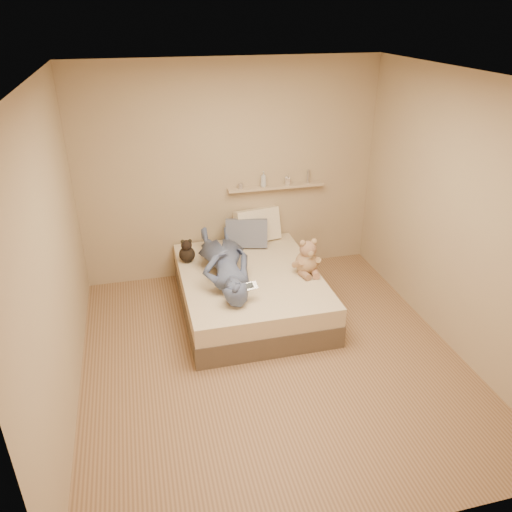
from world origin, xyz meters
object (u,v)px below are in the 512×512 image
object	(u,v)px
bed	(250,291)
wall_shelf	(276,187)
teddy_bear	(307,259)
person	(224,261)
pillow_cream	(257,225)
pillow_grey	(247,233)
game_console	(248,287)
dark_plush	(187,252)

from	to	relation	value
bed	wall_shelf	world-z (taller)	wall_shelf
teddy_bear	person	xyz separation A→B (m)	(-0.89, 0.16, 0.00)
bed	person	size ratio (longest dim) A/B	1.30
person	wall_shelf	distance (m)	1.31
teddy_bear	pillow_cream	world-z (taller)	pillow_cream
teddy_bear	pillow_cream	distance (m)	1.03
bed	pillow_grey	size ratio (longest dim) A/B	3.80
bed	person	xyz separation A→B (m)	(-0.28, 0.01, 0.40)
game_console	dark_plush	world-z (taller)	dark_plush
person	pillow_grey	bearing A→B (deg)	-119.29
game_console	person	distance (m)	0.59
game_console	pillow_cream	bearing A→B (deg)	72.26
pillow_grey	person	distance (m)	0.79
person	wall_shelf	xyz separation A→B (m)	(0.83, 0.89, 0.48)
dark_plush	pillow_grey	size ratio (longest dim) A/B	0.57
bed	dark_plush	xyz separation A→B (m)	(-0.63, 0.45, 0.35)
pillow_cream	wall_shelf	size ratio (longest dim) A/B	0.46
teddy_bear	dark_plush	bearing A→B (deg)	154.37
pillow_cream	pillow_grey	bearing A→B (deg)	-140.59
game_console	pillow_cream	distance (m)	1.46
pillow_cream	bed	bearing A→B (deg)	-109.64
bed	dark_plush	size ratio (longest dim) A/B	6.69
pillow_grey	wall_shelf	size ratio (longest dim) A/B	0.42
teddy_bear	pillow_grey	size ratio (longest dim) A/B	0.83
pillow_grey	person	world-z (taller)	pillow_grey
teddy_bear	wall_shelf	world-z (taller)	wall_shelf
teddy_bear	dark_plush	distance (m)	1.37
wall_shelf	pillow_cream	bearing A→B (deg)	-162.71
pillow_grey	person	xyz separation A→B (m)	(-0.40, -0.68, 0.00)
teddy_bear	wall_shelf	bearing A→B (deg)	93.16
bed	pillow_grey	world-z (taller)	pillow_grey
bed	wall_shelf	size ratio (longest dim) A/B	1.58
bed	pillow_cream	bearing A→B (deg)	70.36
dark_plush	pillow_cream	distance (m)	1.00
person	pillow_cream	bearing A→B (deg)	-123.58
pillow_cream	person	size ratio (longest dim) A/B	0.38
teddy_bear	pillow_grey	bearing A→B (deg)	119.96
bed	game_console	bearing A→B (deg)	-104.86
wall_shelf	game_console	bearing A→B (deg)	-115.42
pillow_cream	wall_shelf	bearing A→B (deg)	17.29
dark_plush	pillow_cream	world-z (taller)	pillow_cream
teddy_bear	wall_shelf	xyz separation A→B (m)	(-0.06, 1.06, 0.48)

